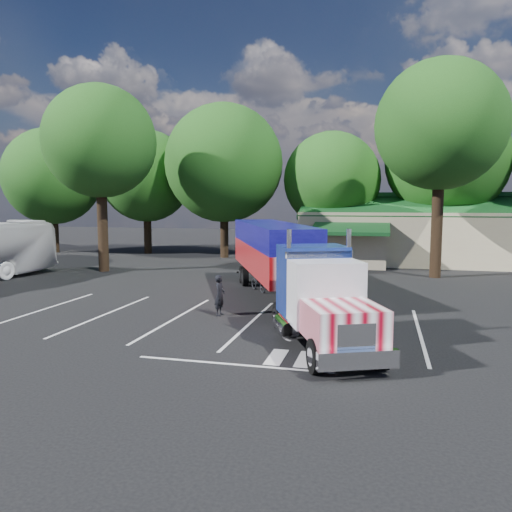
% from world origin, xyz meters
% --- Properties ---
extents(ground, '(120.00, 120.00, 0.00)m').
position_xyz_m(ground, '(0.00, 0.00, 0.00)').
color(ground, black).
rests_on(ground, ground).
extents(event_hall, '(24.20, 14.12, 5.55)m').
position_xyz_m(event_hall, '(13.74, 17.81, 2.21)').
color(event_hall, '#BAB08A').
rests_on(event_hall, ground).
extents(tree_row_a, '(9.00, 9.00, 11.68)m').
position_xyz_m(tree_row_a, '(-22.00, 16.50, 7.16)').
color(tree_row_a, black).
rests_on(tree_row_a, ground).
extents(tree_row_b, '(8.40, 8.40, 11.35)m').
position_xyz_m(tree_row_b, '(-13.00, 17.80, 7.13)').
color(tree_row_b, black).
rests_on(tree_row_b, ground).
extents(tree_row_c, '(10.00, 10.00, 13.05)m').
position_xyz_m(tree_row_c, '(-5.00, 16.20, 8.04)').
color(tree_row_c, black).
rests_on(tree_row_c, ground).
extents(tree_row_d, '(8.00, 8.00, 10.60)m').
position_xyz_m(tree_row_d, '(4.00, 17.50, 6.58)').
color(tree_row_d, black).
rests_on(tree_row_d, ground).
extents(tree_row_e, '(9.60, 9.60, 12.90)m').
position_xyz_m(tree_row_e, '(13.00, 18.00, 8.09)').
color(tree_row_e, black).
rests_on(tree_row_e, ground).
extents(tree_near_left, '(7.60, 7.60, 12.65)m').
position_xyz_m(tree_near_left, '(-10.50, 6.00, 8.81)').
color(tree_near_left, black).
rests_on(tree_near_left, ground).
extents(tree_near_right, '(8.00, 8.00, 13.50)m').
position_xyz_m(tree_near_right, '(11.50, 8.50, 9.46)').
color(tree_near_right, black).
rests_on(tree_near_right, ground).
extents(semi_truck, '(9.33, 17.89, 3.88)m').
position_xyz_m(semi_truck, '(3.68, -2.25, 2.19)').
color(semi_truck, black).
rests_on(semi_truck, ground).
extents(woman, '(0.44, 0.65, 1.73)m').
position_xyz_m(woman, '(1.60, -4.99, 0.86)').
color(woman, black).
rests_on(woman, ground).
extents(bicycle, '(1.62, 1.88, 0.98)m').
position_xyz_m(bicycle, '(1.80, 1.00, 0.49)').
color(bicycle, black).
rests_on(bicycle, ground).
extents(silver_sedan, '(4.29, 2.87, 1.34)m').
position_xyz_m(silver_sedan, '(11.16, 14.00, 0.67)').
color(silver_sedan, '#A2A4AA').
rests_on(silver_sedan, ground).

